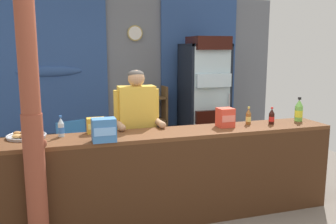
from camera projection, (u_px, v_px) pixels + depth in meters
ground_plane at (159, 194)px, 4.67m from camera, size 7.08×7.08×0.00m
back_wall_curtained at (129, 76)px, 5.99m from camera, size 5.11×0.22×2.69m
stall_counter at (169, 170)px, 3.77m from camera, size 3.78×0.51×0.98m
timber_post at (32, 120)px, 3.05m from camera, size 0.20×0.18×2.61m
drink_fridge at (205, 95)px, 5.79m from camera, size 0.68×0.73×2.02m
bottle_shelf_rack at (152, 122)px, 5.96m from camera, size 0.48×0.28×1.23m
plastic_lawn_chair at (76, 149)px, 4.95m from camera, size 0.58×0.58×0.86m
shopkeeper at (137, 122)px, 4.15m from camera, size 0.53×0.42×1.61m
soda_bottle_lime_soda at (299, 111)px, 4.37m from camera, size 0.09×0.09×0.29m
soda_bottle_cola at (272, 117)px, 4.19m from camera, size 0.06×0.06×0.20m
soda_bottle_iced_tea at (248, 117)px, 4.18m from camera, size 0.06×0.06×0.21m
soda_bottle_water at (61, 128)px, 3.61m from camera, size 0.06×0.06×0.21m
snack_box_crackers at (225, 117)px, 4.05m from camera, size 0.17×0.16×0.21m
snack_box_biscuit at (104, 130)px, 3.41m from camera, size 0.22×0.15×0.22m
snack_box_choco_powder at (96, 125)px, 3.76m from camera, size 0.19×0.11×0.16m
pastry_tray at (26, 135)px, 3.58m from camera, size 0.38×0.38×0.07m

